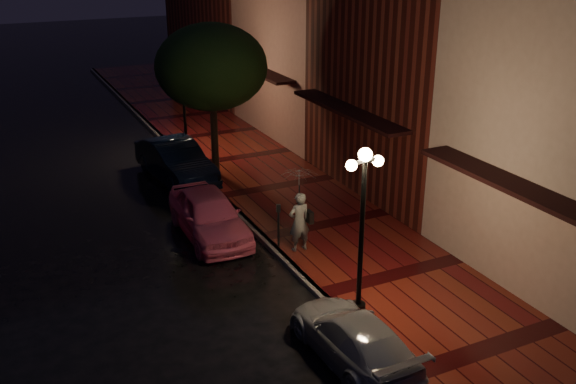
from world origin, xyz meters
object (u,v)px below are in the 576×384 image
street_tree (212,70)px  pink_car (209,215)px  streetlamp_near (362,224)px  woman_with_umbrella (299,197)px  streetlamp_far (184,97)px  silver_car (353,338)px  navy_car (176,161)px  parking_meter (278,221)px

street_tree → pink_car: 6.36m
streetlamp_near → woman_with_umbrella: bearing=86.1°
streetlamp_far → silver_car: bearing=-93.5°
streetlamp_far → woman_with_umbrella: streetlamp_far is taller
pink_car → woman_with_umbrella: (1.98, -2.33, 1.10)m
navy_car → pink_car: bearing=-102.3°
pink_car → silver_car: (0.78, -7.41, -0.17)m
navy_car → parking_meter: bearing=-88.7°
street_tree → pink_car: size_ratio=1.33×
streetlamp_near → silver_car: size_ratio=1.10×
streetlamp_near → street_tree: size_ratio=0.74×
parking_meter → street_tree: bearing=103.6°
street_tree → silver_car: street_tree is taller
silver_car → woman_with_umbrella: 5.37m
street_tree → navy_car: bearing=164.7°
street_tree → streetlamp_near: bearing=-91.3°
streetlamp_near → woman_with_umbrella: (0.25, 3.74, -0.76)m
streetlamp_near → navy_car: (-1.23, 11.40, -1.82)m
streetlamp_near → streetlamp_far: same height
streetlamp_near → streetlamp_far: bearing=90.0°
woman_with_umbrella → parking_meter: (-0.45, 0.47, -0.86)m
navy_car → silver_car: (0.28, -12.73, -0.21)m
streetlamp_far → navy_car: 3.41m
pink_car → woman_with_umbrella: size_ratio=1.70×
silver_car → parking_meter: parking_meter is taller
streetlamp_far → pink_car: bearing=-102.3°
navy_car → silver_car: 12.74m
woman_with_umbrella → streetlamp_far: bearing=-90.7°
navy_car → woman_with_umbrella: (1.48, -7.65, 1.06)m
streetlamp_near → parking_meter: streetlamp_near is taller
street_tree → silver_car: 12.92m
street_tree → woman_with_umbrella: (-0.01, -7.25, -2.41)m
streetlamp_near → navy_car: 11.61m
street_tree → pink_car: street_tree is taller
pink_car → streetlamp_far: bearing=78.8°
pink_car → woman_with_umbrella: bearing=-48.5°
streetlamp_near → pink_car: (-1.73, 6.08, -1.86)m
street_tree → silver_car: size_ratio=1.48×
silver_car → parking_meter: size_ratio=2.88×
streetlamp_far → street_tree: bearing=-85.1°
streetlamp_near → navy_car: size_ratio=0.91×
streetlamp_far → parking_meter: streetlamp_far is taller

